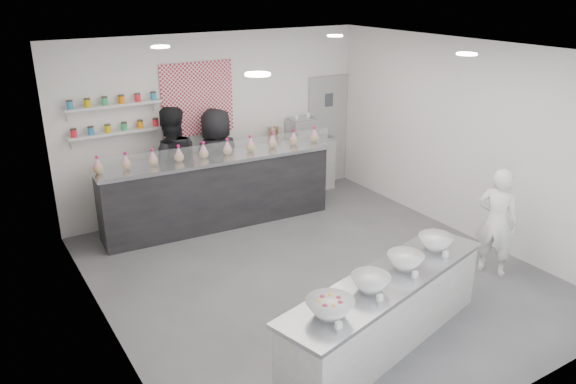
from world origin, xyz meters
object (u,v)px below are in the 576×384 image
object	(u,v)px
espresso_ledge	(300,166)
staff_right	(218,163)
back_bar	(218,191)
woman_prep	(497,222)
espresso_machine	(302,129)
staff_left	(172,167)
prep_counter	(386,311)

from	to	relation	value
espresso_ledge	staff_right	world-z (taller)	staff_right
back_bar	woman_prep	distance (m)	4.26
espresso_ledge	woman_prep	distance (m)	4.05
espresso_ledge	espresso_machine	bearing A→B (deg)	0.00
espresso_ledge	staff_left	size ratio (longest dim) A/B	0.69
espresso_machine	espresso_ledge	bearing A→B (deg)	180.00
woman_prep	back_bar	bearing A→B (deg)	12.47
woman_prep	staff_left	bearing A→B (deg)	15.58
back_bar	staff_left	world-z (taller)	staff_left
espresso_ledge	espresso_machine	distance (m)	0.71
espresso_ledge	prep_counter	bearing A→B (deg)	-111.80
back_bar	woman_prep	size ratio (longest dim) A/B	2.50
espresso_ledge	staff_right	xyz separation A→B (m)	(-1.77, -0.18, 0.42)
prep_counter	espresso_machine	distance (m)	4.89
back_bar	espresso_machine	distance (m)	2.17
espresso_ledge	staff_right	distance (m)	1.82
back_bar	espresso_machine	xyz separation A→B (m)	(2.00, 0.56, 0.63)
staff_left	staff_right	bearing A→B (deg)	-166.58
woman_prep	espresso_ledge	bearing A→B (deg)	-15.81
prep_counter	staff_left	bearing A→B (deg)	85.87
espresso_machine	staff_right	xyz separation A→B (m)	(-1.80, -0.18, -0.29)
espresso_machine	staff_right	size ratio (longest dim) A/B	0.28
prep_counter	back_bar	size ratio (longest dim) A/B	0.79
espresso_ledge	staff_right	bearing A→B (deg)	-174.18
espresso_ledge	back_bar	bearing A→B (deg)	-164.06
back_bar	staff_right	world-z (taller)	staff_right
back_bar	staff_right	size ratio (longest dim) A/B	2.04
prep_counter	woman_prep	size ratio (longest dim) A/B	1.98
prep_counter	espresso_ledge	distance (m)	4.82
staff_right	woman_prep	bearing A→B (deg)	116.94
staff_left	prep_counter	bearing A→B (deg)	113.71
espresso_ledge	woman_prep	size ratio (longest dim) A/B	0.90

